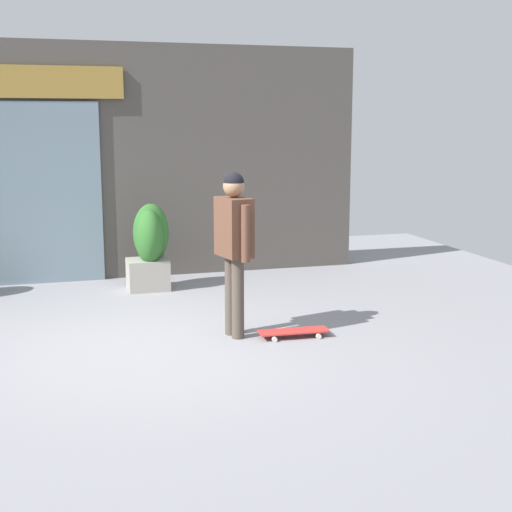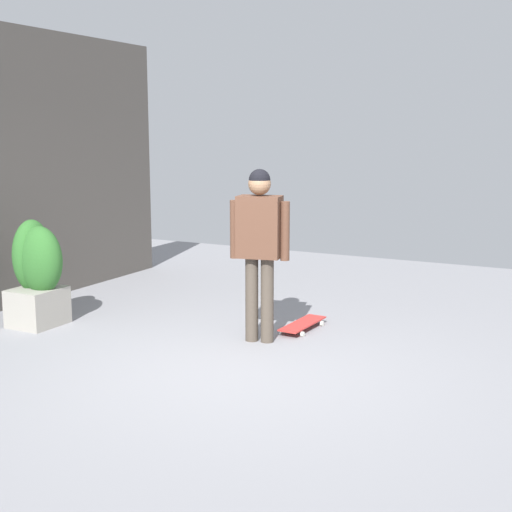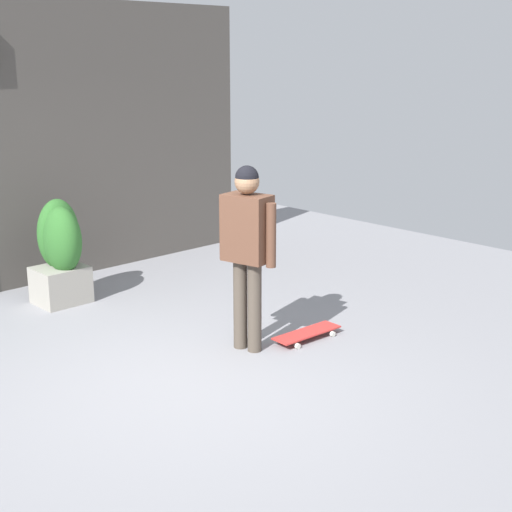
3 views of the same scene
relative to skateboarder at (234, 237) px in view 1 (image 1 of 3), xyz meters
name	(u,v)px [view 1 (image 1 of 3)]	position (x,y,z in m)	size (l,w,h in m)	color
ground_plane	(156,346)	(-0.85, -0.10, -1.07)	(12.00, 12.00, 0.00)	gray
building_facade	(113,163)	(-0.89, 3.37, 0.59)	(7.14, 0.31, 3.32)	#4C4742
skateboarder	(234,237)	(0.00, 0.00, 0.00)	(0.34, 0.59, 1.73)	#4C4238
skateboard	(294,332)	(0.58, -0.22, -1.00)	(0.75, 0.29, 0.08)	red
planter_box_left	(150,246)	(-0.54, 2.44, -0.47)	(0.59, 0.60, 1.15)	gray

